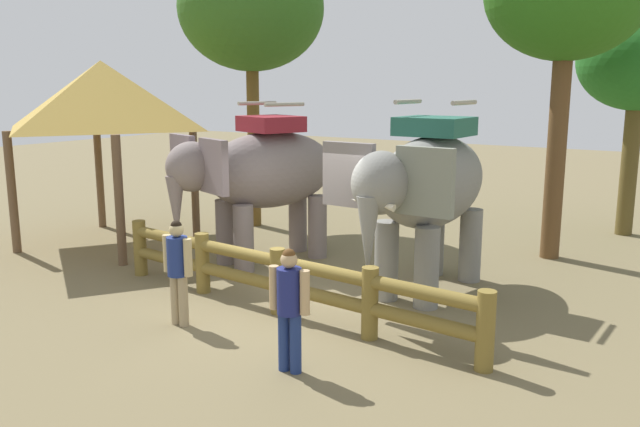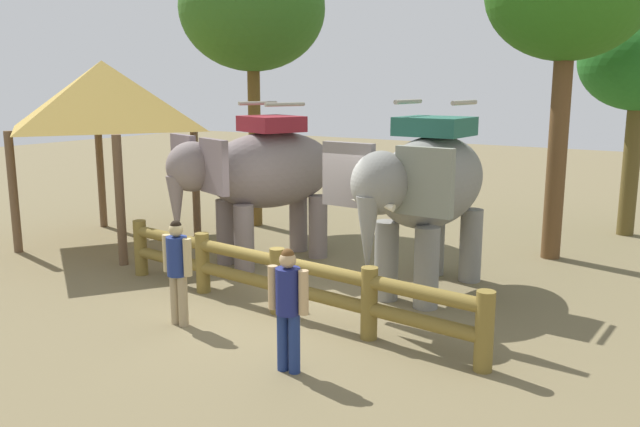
{
  "view_description": "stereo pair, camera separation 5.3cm",
  "coord_description": "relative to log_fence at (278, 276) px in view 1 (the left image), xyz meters",
  "views": [
    {
      "loc": [
        5.86,
        -8.22,
        3.56
      ],
      "look_at": [
        0.0,
        0.96,
        1.4
      ],
      "focal_mm": 36.77,
      "sensor_mm": 36.0,
      "label": 1
    },
    {
      "loc": [
        5.9,
        -8.2,
        3.56
      ],
      "look_at": [
        0.0,
        0.96,
        1.4
      ],
      "focal_mm": 36.77,
      "sensor_mm": 36.0,
      "label": 2
    }
  ],
  "objects": [
    {
      "name": "tree_far_left",
      "position": [
        3.76,
        8.96,
        3.44
      ],
      "size": [
        2.75,
        2.75,
        5.28
      ],
      "color": "brown",
      "rests_on": "ground"
    },
    {
      "name": "thatched_shelter",
      "position": [
        -5.91,
        1.69,
        2.69
      ],
      "size": [
        4.38,
        4.38,
        4.06
      ],
      "color": "brown",
      "rests_on": "ground"
    },
    {
      "name": "elephant_near_left",
      "position": [
        -2.06,
        2.28,
        1.2
      ],
      "size": [
        2.73,
        3.83,
        3.22
      ],
      "color": "slate",
      "rests_on": "ground"
    },
    {
      "name": "ground_plane",
      "position": [
        0.0,
        0.27,
        -0.61
      ],
      "size": [
        60.0,
        60.0,
        0.0
      ],
      "primitive_type": "plane",
      "color": "brown"
    },
    {
      "name": "tourist_man_in_blue",
      "position": [
        -0.94,
        -1.2,
        0.32
      ],
      "size": [
        0.57,
        0.33,
        1.6
      ],
      "color": "tan",
      "rests_on": "ground"
    },
    {
      "name": "tourist_woman_in_black",
      "position": [
        1.39,
        -1.65,
        0.32
      ],
      "size": [
        0.56,
        0.33,
        1.59
      ],
      "color": "navy",
      "rests_on": "ground"
    },
    {
      "name": "log_fence",
      "position": [
        0.0,
        0.0,
        0.0
      ],
      "size": [
        7.12,
        0.87,
        1.05
      ],
      "color": "olive",
      "rests_on": "ground"
    },
    {
      "name": "tree_far_right",
      "position": [
        -4.38,
        5.01,
        4.71
      ],
      "size": [
        3.53,
        3.53,
        6.85
      ],
      "color": "brown",
      "rests_on": "ground"
    },
    {
      "name": "elephant_center",
      "position": [
        1.52,
        2.17,
        1.25
      ],
      "size": [
        2.2,
        3.84,
        3.3
      ],
      "color": "gray",
      "rests_on": "ground"
    }
  ]
}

